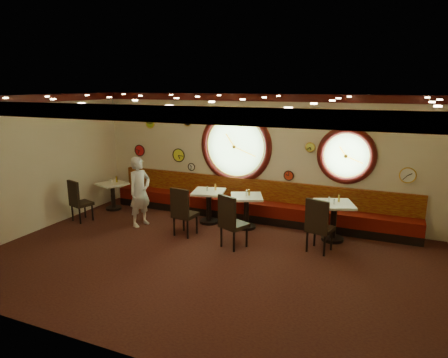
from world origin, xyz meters
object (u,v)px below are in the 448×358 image
at_px(condiment_a_salt, 111,180).
at_px(condiment_c_bottle, 249,192).
at_px(chair_a, 78,198).
at_px(chair_d, 318,222).
at_px(condiment_a_pepper, 112,182).
at_px(condiment_a_bottle, 117,179).
at_px(table_a, 113,193).
at_px(condiment_d_salt, 329,199).
at_px(waiter, 140,192).
at_px(table_d, 334,217).
at_px(condiment_c_pepper, 246,194).
at_px(chair_c, 231,218).
at_px(condiment_c_salt, 247,192).
at_px(chair_b, 183,209).
at_px(table_c, 246,208).
at_px(condiment_b_pepper, 207,189).
at_px(condiment_d_pepper, 334,202).
at_px(condiment_d_bottle, 339,198).
at_px(condiment_b_salt, 207,188).
at_px(condiment_b_bottle, 216,187).
at_px(table_b, 209,203).

bearing_deg(condiment_a_salt, condiment_c_bottle, 0.64).
xyz_separation_m(chair_a, chair_d, (5.95, 0.46, 0.05)).
bearing_deg(condiment_a_pepper, condiment_a_bottle, 76.87).
height_order(table_a, condiment_d_salt, condiment_d_salt).
bearing_deg(waiter, table_d, -64.69).
bearing_deg(condiment_c_pepper, chair_a, -163.14).
height_order(table_a, condiment_c_pepper, condiment_c_pepper).
height_order(condiment_a_salt, condiment_c_pepper, condiment_c_pepper).
bearing_deg(chair_c, condiment_c_pepper, 118.88).
bearing_deg(condiment_c_salt, chair_b, -133.08).
relative_size(table_c, condiment_a_bottle, 5.75).
bearing_deg(chair_b, condiment_d_salt, 28.03).
height_order(table_d, condiment_b_pepper, condiment_b_pepper).
distance_m(condiment_d_pepper, condiment_d_bottle, 0.23).
bearing_deg(condiment_a_bottle, condiment_a_salt, -157.25).
bearing_deg(table_a, condiment_b_salt, 1.14).
bearing_deg(condiment_d_salt, condiment_a_pepper, -177.71).
relative_size(condiment_b_bottle, waiter, 0.09).
bearing_deg(condiment_c_salt, condiment_a_pepper, -177.01).
height_order(chair_b, condiment_a_salt, chair_b).
height_order(chair_c, condiment_b_bottle, chair_c).
xyz_separation_m(table_c, chair_b, (-1.15, -1.09, 0.14)).
bearing_deg(chair_c, condiment_b_bottle, 148.47).
distance_m(table_d, chair_c, 2.35).
xyz_separation_m(table_b, condiment_d_salt, (2.92, 0.16, 0.40)).
distance_m(condiment_a_pepper, condiment_c_pepper, 3.94).
distance_m(chair_b, condiment_a_pepper, 2.96).
bearing_deg(condiment_b_pepper, condiment_c_pepper, 0.70).
bearing_deg(chair_d, condiment_d_salt, 99.79).
bearing_deg(condiment_b_salt, condiment_b_bottle, 37.41).
distance_m(table_a, table_c, 3.95).
bearing_deg(condiment_d_pepper, table_c, 177.81).
relative_size(condiment_c_salt, condiment_b_pepper, 1.03).
bearing_deg(condiment_b_salt, condiment_b_pepper, -71.12).
xyz_separation_m(chair_a, chair_c, (4.21, -0.04, 0.05)).
distance_m(condiment_a_pepper, condiment_d_bottle, 6.08).
bearing_deg(condiment_a_salt, chair_d, -7.79).
xyz_separation_m(chair_c, waiter, (-2.60, 0.46, 0.19)).
bearing_deg(condiment_a_pepper, chair_b, -19.59).
height_order(table_c, chair_b, chair_b).
distance_m(condiment_c_pepper, waiter, 2.61).
bearing_deg(condiment_b_pepper, table_d, 0.97).
bearing_deg(condiment_c_pepper, table_d, 1.10).
relative_size(condiment_d_pepper, condiment_b_bottle, 0.65).
bearing_deg(condiment_d_pepper, chair_b, -162.60).
xyz_separation_m(table_d, condiment_b_salt, (-3.11, -0.02, 0.34)).
bearing_deg(table_d, condiment_c_salt, 177.45).
distance_m(condiment_a_salt, condiment_b_bottle, 3.18).
xyz_separation_m(table_c, waiter, (-2.48, -0.85, 0.35)).
height_order(table_b, chair_d, chair_d).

